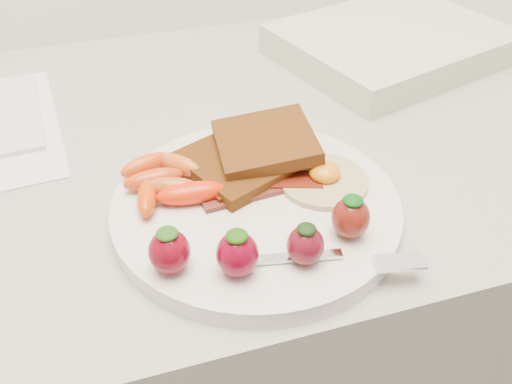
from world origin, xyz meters
name	(u,v)px	position (x,y,z in m)	size (l,w,h in m)	color
counter	(218,365)	(0.00, 1.70, 0.45)	(2.00, 0.60, 0.90)	gray
plate	(256,208)	(0.02, 1.55, 0.91)	(0.27, 0.27, 0.02)	silver
toast_lower	(239,162)	(0.02, 1.60, 0.93)	(0.10, 0.10, 0.01)	black
toast_upper	(265,142)	(0.05, 1.61, 0.94)	(0.10, 0.10, 0.01)	#3F280A
fried_egg	(324,178)	(0.09, 1.55, 0.92)	(0.11, 0.11, 0.02)	beige
bacon_strips	(260,182)	(0.03, 1.57, 0.92)	(0.12, 0.07, 0.01)	#380C0E
baby_carrots	(166,182)	(-0.06, 1.58, 0.93)	(0.10, 0.10, 0.02)	red
strawberries	(263,241)	(0.00, 1.47, 0.94)	(0.19, 0.06, 0.04)	maroon
fork	(336,260)	(0.06, 1.45, 0.92)	(0.16, 0.06, 0.00)	silver
appliance	(392,43)	(0.30, 1.82, 0.92)	(0.29, 0.23, 0.04)	beige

